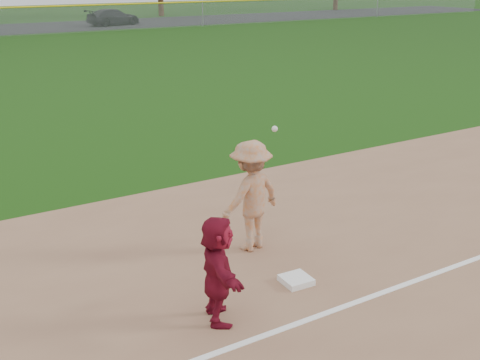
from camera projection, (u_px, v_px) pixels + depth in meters
ground at (292, 290)px, 9.01m from camera, size 160.00×160.00×0.00m
foul_line at (327, 313)px, 8.36m from camera, size 60.00×0.10×0.01m
first_base at (296, 280)px, 9.15m from camera, size 0.45×0.45×0.10m
base_runner at (218, 269)px, 7.97m from camera, size 0.89×1.47×1.52m
car_right at (113, 17)px, 51.64m from camera, size 5.03×2.93×1.37m
first_base_play at (251, 196)px, 10.03m from camera, size 1.34×1.08×2.26m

